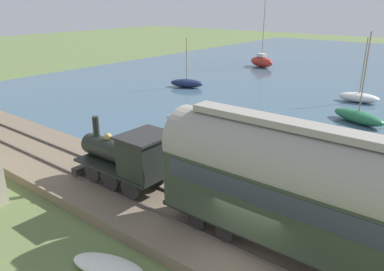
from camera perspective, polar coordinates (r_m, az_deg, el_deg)
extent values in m
plane|color=#607542|center=(14.14, 7.66, -19.77)|extent=(200.00, 200.00, 0.00)
cube|color=#756651|center=(14.78, 10.09, -16.67)|extent=(5.34, 56.00, 0.52)
cube|color=#4C4742|center=(14.00, 8.45, -17.29)|extent=(0.07, 54.88, 0.12)
cube|color=#4C4742|center=(15.21, 11.73, -14.15)|extent=(0.07, 54.88, 0.12)
cylinder|color=black|center=(16.93, -9.44, -7.92)|extent=(0.12, 1.06, 1.06)
cylinder|color=black|center=(17.95, -5.52, -6.05)|extent=(0.12, 1.06, 1.06)
cylinder|color=black|center=(17.85, -12.35, -6.61)|extent=(0.12, 1.06, 1.06)
cylinder|color=black|center=(18.82, -8.46, -4.92)|extent=(0.12, 1.06, 1.06)
cylinder|color=black|center=(18.82, -14.96, -5.40)|extent=(0.12, 1.06, 1.06)
cylinder|color=black|center=(19.75, -11.13, -3.87)|extent=(0.12, 1.06, 1.06)
cube|color=black|center=(18.15, -10.44, -4.51)|extent=(2.16, 4.85, 0.12)
cylinder|color=black|center=(18.62, -12.53, -2.08)|extent=(1.04, 2.91, 1.04)
cylinder|color=black|center=(19.74, -15.29, -1.04)|extent=(0.99, 0.08, 0.99)
cylinder|color=black|center=(18.93, -14.43, 1.39)|extent=(0.32, 0.32, 0.98)
sphere|color=tan|center=(18.39, -12.68, -0.16)|extent=(0.36, 0.36, 0.36)
cube|color=black|center=(16.70, -7.04, -3.02)|extent=(2.06, 1.70, 1.74)
cube|color=#282828|center=(16.37, -7.17, -0.05)|extent=(2.26, 1.94, 0.10)
cube|color=#2D2823|center=(20.41, -15.30, -4.50)|extent=(1.96, 0.44, 0.32)
cylinder|color=black|center=(14.09, 25.99, -16.87)|extent=(0.12, 0.76, 0.76)
cylinder|color=black|center=(14.15, 5.00, -14.49)|extent=(0.12, 0.76, 0.76)
cylinder|color=black|center=(15.35, 8.52, -11.64)|extent=(0.12, 0.76, 0.76)
cylinder|color=black|center=(14.78, 0.68, -12.76)|extent=(0.12, 0.76, 0.76)
cylinder|color=black|center=(15.93, 4.41, -10.21)|extent=(0.12, 0.76, 0.76)
cube|color=black|center=(13.72, 15.53, -14.88)|extent=(2.07, 10.44, 0.16)
cube|color=#2D3828|center=(13.01, 16.09, -9.89)|extent=(2.30, 10.03, 2.58)
cube|color=#2D333D|center=(12.80, 16.28, -8.12)|extent=(2.33, 9.40, 0.72)
cylinder|color=gray|center=(12.44, 16.65, -4.70)|extent=(2.42, 10.03, 2.42)
cube|color=gray|center=(11.97, 17.26, 1.11)|extent=(0.81, 8.36, 0.24)
ellipsoid|color=#192347|center=(41.53, -0.81, 7.97)|extent=(2.64, 3.91, 0.91)
cylinder|color=#9E8460|center=(41.07, -0.83, 11.61)|extent=(0.10, 0.10, 4.40)
ellipsoid|color=white|center=(38.60, 24.07, 5.31)|extent=(1.83, 3.75, 0.88)
cylinder|color=#9E8460|center=(38.06, 24.70, 9.61)|extent=(0.10, 0.10, 5.02)
ellipsoid|color=#236B42|center=(31.89, 23.99, 2.62)|extent=(3.02, 4.65, 0.95)
cylinder|color=#9E8460|center=(31.15, 24.87, 8.71)|extent=(0.10, 0.10, 5.98)
ellipsoid|color=#B72D23|center=(55.73, 10.55, 10.97)|extent=(2.70, 4.41, 1.45)
cylinder|color=#9E8460|center=(55.23, 10.87, 15.80)|extent=(0.10, 0.10, 7.96)
cube|color=silver|center=(55.60, 10.61, 11.94)|extent=(1.25, 1.46, 0.45)
ellipsoid|color=silver|center=(20.60, 6.84, -5.52)|extent=(1.86, 1.97, 0.40)
ellipsoid|color=#B7B2A3|center=(23.69, 1.22, -1.77)|extent=(2.01, 2.38, 0.51)
ellipsoid|color=silver|center=(26.97, 7.57, 0.66)|extent=(2.81, 2.36, 0.40)
ellipsoid|color=#B7B2A3|center=(30.74, -1.12, 3.14)|extent=(2.56, 2.48, 0.30)
ellipsoid|color=silver|center=(14.18, -12.69, -18.86)|extent=(1.88, 3.00, 0.44)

